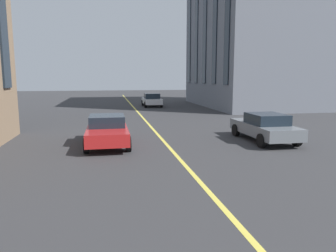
% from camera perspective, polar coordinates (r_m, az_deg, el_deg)
% --- Properties ---
extents(lane_centre_line, '(80.00, 0.16, 0.01)m').
position_cam_1_polar(lane_centre_line, '(16.27, -1.22, -2.25)').
color(lane_centre_line, '#D8C64C').
rests_on(lane_centre_line, ground_plane).
extents(car_red_trailing, '(4.40, 1.95, 1.37)m').
position_cam_1_polar(car_red_trailing, '(14.89, -10.89, -0.71)').
color(car_red_trailing, '#B21E1E').
rests_on(car_red_trailing, ground_plane).
extents(car_grey_parked_b, '(4.40, 1.95, 1.37)m').
position_cam_1_polar(car_grey_parked_b, '(16.26, 17.02, -0.14)').
color(car_grey_parked_b, slate).
rests_on(car_grey_parked_b, ground_plane).
extents(car_white_oncoming, '(3.90, 1.89, 1.40)m').
position_cam_1_polar(car_white_oncoming, '(34.04, -2.94, 4.73)').
color(car_white_oncoming, silver).
rests_on(car_white_oncoming, ground_plane).
extents(building_right_near, '(15.79, 12.35, 17.57)m').
position_cam_1_polar(building_right_near, '(36.81, 16.29, 17.33)').
color(building_right_near, slate).
rests_on(building_right_near, ground_plane).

